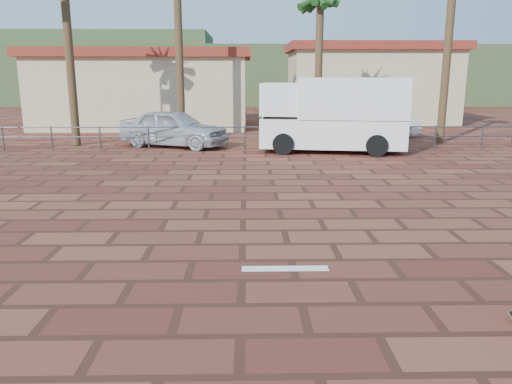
# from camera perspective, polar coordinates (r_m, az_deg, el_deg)

# --- Properties ---
(ground) EXTENTS (120.00, 120.00, 0.00)m
(ground) POSITION_cam_1_polar(r_m,az_deg,el_deg) (9.28, -1.56, -6.01)
(ground) COLOR brown
(ground) RESTS_ON ground
(paint_stripe) EXTENTS (1.40, 0.22, 0.01)m
(paint_stripe) POSITION_cam_1_polar(r_m,az_deg,el_deg) (8.17, 3.35, -8.72)
(paint_stripe) COLOR white
(paint_stripe) RESTS_ON ground
(guardrail) EXTENTS (24.06, 0.06, 1.00)m
(guardrail) POSITION_cam_1_polar(r_m,az_deg,el_deg) (20.89, -1.30, 6.69)
(guardrail) COLOR #47494F
(guardrail) RESTS_ON ground
(palm_center) EXTENTS (2.40, 2.40, 7.75)m
(palm_center) POSITION_cam_1_polar(r_m,az_deg,el_deg) (24.72, 7.37, 20.80)
(palm_center) COLOR brown
(palm_center) RESTS_ON ground
(building_west) EXTENTS (12.60, 7.60, 4.50)m
(building_west) POSITION_cam_1_polar(r_m,az_deg,el_deg) (31.36, -12.50, 11.50)
(building_west) COLOR beige
(building_west) RESTS_ON ground
(building_east) EXTENTS (10.60, 6.60, 5.00)m
(building_east) POSITION_cam_1_polar(r_m,az_deg,el_deg) (33.70, 12.81, 12.02)
(building_east) COLOR beige
(building_east) RESTS_ON ground
(hill_front) EXTENTS (70.00, 18.00, 6.00)m
(hill_front) POSITION_cam_1_polar(r_m,az_deg,el_deg) (58.76, -1.17, 13.16)
(hill_front) COLOR #384C28
(hill_front) RESTS_ON ground
(hill_back) EXTENTS (35.00, 14.00, 8.00)m
(hill_back) POSITION_cam_1_polar(r_m,az_deg,el_deg) (68.43, -20.44, 13.21)
(hill_back) COLOR #384C28
(hill_back) RESTS_ON ground
(campervan) EXTENTS (5.99, 3.20, 2.96)m
(campervan) POSITION_cam_1_polar(r_m,az_deg,el_deg) (20.61, 8.89, 8.89)
(campervan) COLOR white
(campervan) RESTS_ON ground
(car_silver) EXTENTS (5.15, 3.63, 1.63)m
(car_silver) POSITION_cam_1_polar(r_m,az_deg,el_deg) (22.10, -9.38, 7.23)
(car_silver) COLOR #B4B7BC
(car_silver) RESTS_ON ground
(car_white) EXTENTS (4.90, 2.56, 1.54)m
(car_white) POSITION_cam_1_polar(r_m,az_deg,el_deg) (25.77, 13.09, 7.79)
(car_white) COLOR white
(car_white) RESTS_ON ground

